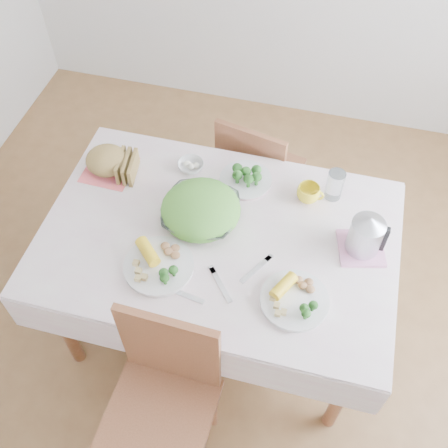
% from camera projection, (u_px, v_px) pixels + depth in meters
% --- Properties ---
extents(floor, '(3.60, 3.60, 0.00)m').
position_uv_depth(floor, '(219.00, 318.00, 2.82)').
color(floor, brown).
rests_on(floor, ground).
extents(dining_table, '(1.40, 0.90, 0.75)m').
position_uv_depth(dining_table, '(219.00, 282.00, 2.52)').
color(dining_table, brown).
rests_on(dining_table, floor).
extents(tablecloth, '(1.50, 1.00, 0.01)m').
position_uv_depth(tablecloth, '(218.00, 236.00, 2.22)').
color(tablecloth, white).
rests_on(tablecloth, dining_table).
extents(chair_near, '(0.43, 0.43, 0.92)m').
position_uv_depth(chair_near, '(159.00, 415.00, 2.05)').
color(chair_near, brown).
rests_on(chair_near, floor).
extents(chair_far, '(0.47, 0.47, 0.86)m').
position_uv_depth(chair_far, '(262.00, 166.00, 2.87)').
color(chair_far, brown).
rests_on(chair_far, floor).
extents(salad_bowl, '(0.33, 0.33, 0.08)m').
position_uv_depth(salad_bowl, '(201.00, 213.00, 2.24)').
color(salad_bowl, white).
rests_on(salad_bowl, tablecloth).
extents(dinner_plate_left, '(0.38, 0.38, 0.02)m').
position_uv_depth(dinner_plate_left, '(159.00, 266.00, 2.11)').
color(dinner_plate_left, white).
rests_on(dinner_plate_left, tablecloth).
extents(dinner_plate_right, '(0.38, 0.38, 0.02)m').
position_uv_depth(dinner_plate_right, '(294.00, 300.00, 2.01)').
color(dinner_plate_right, white).
rests_on(dinner_plate_right, tablecloth).
extents(broccoli_plate, '(0.30, 0.30, 0.02)m').
position_uv_depth(broccoli_plate, '(246.00, 180.00, 2.39)').
color(broccoli_plate, beige).
rests_on(broccoli_plate, tablecloth).
extents(napkin, '(0.23, 0.23, 0.00)m').
position_uv_depth(napkin, '(109.00, 170.00, 2.44)').
color(napkin, '#FE666E').
rests_on(napkin, tablecloth).
extents(bread_loaf, '(0.20, 0.19, 0.12)m').
position_uv_depth(bread_loaf, '(107.00, 161.00, 2.40)').
color(bread_loaf, olive).
rests_on(bread_loaf, napkin).
extents(fruit_bowl, '(0.15, 0.15, 0.04)m').
position_uv_depth(fruit_bowl, '(191.00, 166.00, 2.43)').
color(fruit_bowl, white).
rests_on(fruit_bowl, tablecloth).
extents(yellow_mug, '(0.10, 0.10, 0.08)m').
position_uv_depth(yellow_mug, '(308.00, 193.00, 2.30)').
color(yellow_mug, yellow).
rests_on(yellow_mug, tablecloth).
extents(glass_tumbler, '(0.10, 0.10, 0.14)m').
position_uv_depth(glass_tumbler, '(334.00, 186.00, 2.30)').
color(glass_tumbler, white).
rests_on(glass_tumbler, tablecloth).
extents(pink_tray, '(0.22, 0.22, 0.01)m').
position_uv_depth(pink_tray, '(361.00, 248.00, 2.16)').
color(pink_tray, pink).
rests_on(pink_tray, tablecloth).
extents(electric_kettle, '(0.15, 0.15, 0.19)m').
position_uv_depth(electric_kettle, '(367.00, 232.00, 2.08)').
color(electric_kettle, '#B2B5BA').
rests_on(electric_kettle, pink_tray).
extents(fork_left, '(0.13, 0.15, 0.00)m').
position_uv_depth(fork_left, '(221.00, 285.00, 2.06)').
color(fork_left, silver).
rests_on(fork_left, tablecloth).
extents(fork_right, '(0.11, 0.16, 0.00)m').
position_uv_depth(fork_right, '(256.00, 269.00, 2.11)').
color(fork_right, silver).
rests_on(fork_right, tablecloth).
extents(knife, '(0.19, 0.05, 0.00)m').
position_uv_depth(knife, '(182.00, 294.00, 2.04)').
color(knife, silver).
rests_on(knife, tablecloth).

